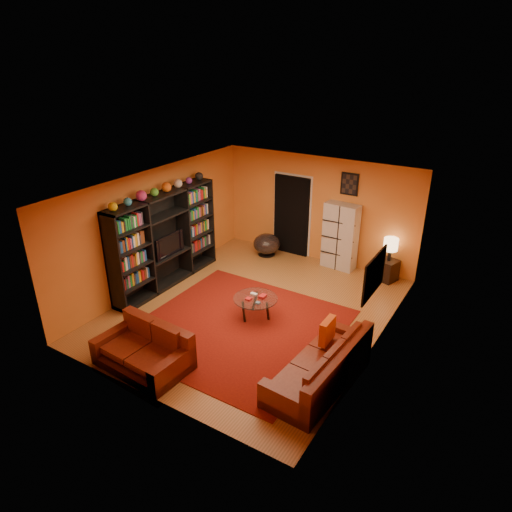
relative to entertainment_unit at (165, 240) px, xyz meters
The scene contains 20 objects.
floor 2.51m from the entertainment_unit, ahead, with size 6.00×6.00×0.00m, color brown.
ceiling 2.75m from the entertainment_unit, ahead, with size 6.00×6.00×0.00m, color white.
wall_back 3.77m from the entertainment_unit, 52.83° to the left, with size 6.00×6.00×0.00m, color orange.
wall_front 3.77m from the entertainment_unit, 52.83° to the right, with size 6.00×6.00×0.00m, color orange.
wall_left 0.34m from the entertainment_unit, behind, with size 6.00×6.00×0.00m, color orange.
wall_right 4.78m from the entertainment_unit, ahead, with size 6.00×6.00×0.00m, color orange.
rug 2.69m from the entertainment_unit, 16.42° to the right, with size 3.60×3.60×0.01m, color #60100B.
doorway 3.35m from the entertainment_unit, 61.98° to the left, with size 0.95×0.10×2.04m, color black.
wall_art_right 4.80m from the entertainment_unit, ahead, with size 0.03×1.00×0.70m, color black.
wall_art_back 4.36m from the entertainment_unit, 44.57° to the left, with size 0.42×0.03×0.52m, color black.
entertainment_unit is the anchor object (origin of this frame).
tv 0.10m from the entertainment_unit, 16.98° to the right, with size 0.11×0.85×0.49m, color black.
sofa 4.66m from the entertainment_unit, 16.33° to the right, with size 1.03×2.22×0.85m.
loveseat 3.04m from the entertainment_unit, 55.20° to the right, with size 1.61×1.02×0.85m.
throw_pillow 4.32m from the entertainment_unit, 10.57° to the right, with size 0.12×0.42×0.42m, color #DA5018.
coffee_table 2.56m from the entertainment_unit, ahead, with size 0.87×0.87×0.43m.
storage_cabinet 4.09m from the entertainment_unit, 43.28° to the left, with size 0.81×0.36×1.61m, color beige.
bowl_chair 2.84m from the entertainment_unit, 65.82° to the left, with size 0.69×0.69×0.56m.
side_table 5.08m from the entertainment_unit, 33.26° to the left, with size 0.40×0.40×0.50m, color black.
table_lamp 5.02m from the entertainment_unit, 33.26° to the left, with size 0.32×0.32×0.54m.
Camera 1 is at (4.28, -6.80, 4.90)m, focal length 32.00 mm.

